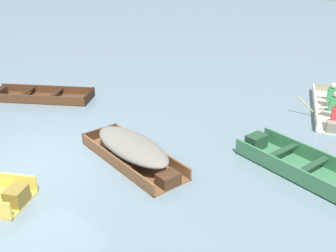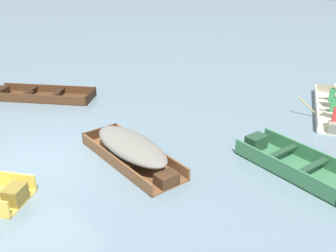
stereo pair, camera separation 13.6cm
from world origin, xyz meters
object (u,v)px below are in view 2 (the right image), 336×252
(skiff_dark_varnish_near_moored, at_px, (40,95))
(rowboat_cream_with_crew, at_px, (333,109))
(skiff_wooden_brown_far_moored, at_px, (132,149))
(skiff_green_mid_moored, at_px, (291,162))

(skiff_dark_varnish_near_moored, bearing_deg, rowboat_cream_with_crew, 33.00)
(skiff_dark_varnish_near_moored, xyz_separation_m, skiff_wooden_brown_far_moored, (5.73, -0.88, 0.24))
(skiff_wooden_brown_far_moored, xyz_separation_m, rowboat_cream_with_crew, (2.61, 6.29, -0.15))
(skiff_green_mid_moored, height_order, rowboat_cream_with_crew, rowboat_cream_with_crew)
(skiff_wooden_brown_far_moored, height_order, rowboat_cream_with_crew, rowboat_cream_with_crew)
(skiff_green_mid_moored, xyz_separation_m, skiff_wooden_brown_far_moored, (-3.05, -2.34, 0.20))
(skiff_wooden_brown_far_moored, bearing_deg, rowboat_cream_with_crew, 67.45)
(skiff_dark_varnish_near_moored, xyz_separation_m, rowboat_cream_with_crew, (8.34, 5.41, 0.09))
(skiff_green_mid_moored, bearing_deg, skiff_dark_varnish_near_moored, -170.55)
(skiff_green_mid_moored, relative_size, skiff_wooden_brown_far_moored, 0.91)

